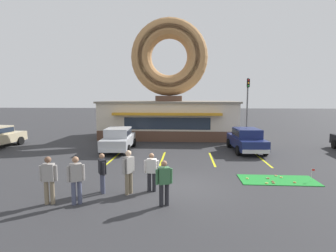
{
  "coord_description": "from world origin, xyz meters",
  "views": [
    {
      "loc": [
        0.26,
        -10.62,
        3.71
      ],
      "look_at": [
        -0.78,
        5.0,
        2.0
      ],
      "focal_mm": 28.0,
      "sensor_mm": 36.0,
      "label": 1
    }
  ],
  "objects_px": {
    "pedestrian_blue_sweater_man": "(49,178)",
    "golf_ball": "(266,178)",
    "trash_bin": "(237,137)",
    "pedestrian_clipboard_woman": "(129,170)",
    "car_silver": "(119,138)",
    "pedestrian_crossing_woman": "(164,181)",
    "pedestrian_leather_jacket_man": "(152,170)",
    "car_navy": "(246,139)",
    "pedestrian_beanie_man": "(76,178)",
    "pedestrian_hooded_kid": "(102,171)",
    "putting_flag_pin": "(313,172)",
    "traffic_light_pole": "(248,97)"
  },
  "relations": [
    {
      "from": "car_silver",
      "to": "car_navy",
      "type": "xyz_separation_m",
      "value": [
        8.88,
        0.32,
        0.0
      ]
    },
    {
      "from": "pedestrian_clipboard_woman",
      "to": "pedestrian_crossing_woman",
      "type": "xyz_separation_m",
      "value": [
        1.45,
        -1.01,
        -0.08
      ]
    },
    {
      "from": "pedestrian_blue_sweater_man",
      "to": "pedestrian_leather_jacket_man",
      "type": "distance_m",
      "value": 3.71
    },
    {
      "from": "pedestrian_clipboard_woman",
      "to": "pedestrian_beanie_man",
      "type": "bearing_deg",
      "value": -145.67
    },
    {
      "from": "car_silver",
      "to": "pedestrian_blue_sweater_man",
      "type": "bearing_deg",
      "value": -90.27
    },
    {
      "from": "pedestrian_blue_sweater_man",
      "to": "golf_ball",
      "type": "bearing_deg",
      "value": 21.79
    },
    {
      "from": "pedestrian_leather_jacket_man",
      "to": "trash_bin",
      "type": "height_order",
      "value": "pedestrian_leather_jacket_man"
    },
    {
      "from": "pedestrian_leather_jacket_man",
      "to": "golf_ball",
      "type": "bearing_deg",
      "value": 20.57
    },
    {
      "from": "golf_ball",
      "to": "pedestrian_beanie_man",
      "type": "height_order",
      "value": "pedestrian_beanie_man"
    },
    {
      "from": "pedestrian_beanie_man",
      "to": "pedestrian_crossing_woman",
      "type": "height_order",
      "value": "pedestrian_beanie_man"
    },
    {
      "from": "car_navy",
      "to": "pedestrian_beanie_man",
      "type": "xyz_separation_m",
      "value": [
        -7.97,
        -9.62,
        0.07
      ]
    },
    {
      "from": "pedestrian_hooded_kid",
      "to": "trash_bin",
      "type": "relative_size",
      "value": 1.6
    },
    {
      "from": "putting_flag_pin",
      "to": "pedestrian_beanie_man",
      "type": "bearing_deg",
      "value": -161.74
    },
    {
      "from": "pedestrian_clipboard_woman",
      "to": "pedestrian_crossing_woman",
      "type": "relative_size",
      "value": 1.08
    },
    {
      "from": "car_navy",
      "to": "pedestrian_blue_sweater_man",
      "type": "height_order",
      "value": "pedestrian_blue_sweater_man"
    },
    {
      "from": "car_navy",
      "to": "trash_bin",
      "type": "bearing_deg",
      "value": 89.42
    },
    {
      "from": "putting_flag_pin",
      "to": "traffic_light_pole",
      "type": "xyz_separation_m",
      "value": [
        1.1,
        17.46,
        3.27
      ]
    },
    {
      "from": "putting_flag_pin",
      "to": "pedestrian_clipboard_woman",
      "type": "bearing_deg",
      "value": -165.57
    },
    {
      "from": "golf_ball",
      "to": "pedestrian_blue_sweater_man",
      "type": "height_order",
      "value": "pedestrian_blue_sweater_man"
    },
    {
      "from": "car_silver",
      "to": "pedestrian_crossing_woman",
      "type": "height_order",
      "value": "car_silver"
    },
    {
      "from": "trash_bin",
      "to": "pedestrian_clipboard_woman",
      "type": "bearing_deg",
      "value": -118.04
    },
    {
      "from": "car_navy",
      "to": "pedestrian_clipboard_woman",
      "type": "xyz_separation_m",
      "value": [
        -6.37,
        -8.52,
        0.08
      ]
    },
    {
      "from": "pedestrian_blue_sweater_man",
      "to": "traffic_light_pole",
      "type": "relative_size",
      "value": 0.29
    },
    {
      "from": "golf_ball",
      "to": "trash_bin",
      "type": "relative_size",
      "value": 0.04
    },
    {
      "from": "car_navy",
      "to": "pedestrian_leather_jacket_man",
      "type": "bearing_deg",
      "value": -124.04
    },
    {
      "from": "pedestrian_hooded_kid",
      "to": "pedestrian_beanie_man",
      "type": "height_order",
      "value": "pedestrian_beanie_man"
    },
    {
      "from": "golf_ball",
      "to": "pedestrian_crossing_woman",
      "type": "height_order",
      "value": "pedestrian_crossing_woman"
    },
    {
      "from": "pedestrian_leather_jacket_man",
      "to": "pedestrian_beanie_man",
      "type": "distance_m",
      "value": 2.84
    },
    {
      "from": "car_navy",
      "to": "pedestrian_crossing_woman",
      "type": "xyz_separation_m",
      "value": [
        -4.92,
        -9.54,
        0.0
      ]
    },
    {
      "from": "car_silver",
      "to": "traffic_light_pole",
      "type": "height_order",
      "value": "traffic_light_pole"
    },
    {
      "from": "putting_flag_pin",
      "to": "pedestrian_hooded_kid",
      "type": "bearing_deg",
      "value": -167.63
    },
    {
      "from": "trash_bin",
      "to": "golf_ball",
      "type": "bearing_deg",
      "value": -93.06
    },
    {
      "from": "putting_flag_pin",
      "to": "traffic_light_pole",
      "type": "distance_m",
      "value": 17.8
    },
    {
      "from": "pedestrian_blue_sweater_man",
      "to": "pedestrian_beanie_man",
      "type": "height_order",
      "value": "pedestrian_beanie_man"
    },
    {
      "from": "golf_ball",
      "to": "trash_bin",
      "type": "xyz_separation_m",
      "value": [
        0.52,
        9.78,
        0.45
      ]
    },
    {
      "from": "car_silver",
      "to": "pedestrian_hooded_kid",
      "type": "distance_m",
      "value": 8.27
    },
    {
      "from": "pedestrian_beanie_man",
      "to": "pedestrian_crossing_woman",
      "type": "distance_m",
      "value": 3.05
    },
    {
      "from": "putting_flag_pin",
      "to": "pedestrian_hooded_kid",
      "type": "xyz_separation_m",
      "value": [
        -8.84,
        -1.94,
        0.42
      ]
    },
    {
      "from": "car_silver",
      "to": "golf_ball",
      "type": "bearing_deg",
      "value": -35.42
    },
    {
      "from": "pedestrian_clipboard_woman",
      "to": "trash_bin",
      "type": "relative_size",
      "value": 1.75
    },
    {
      "from": "pedestrian_leather_jacket_man",
      "to": "traffic_light_pole",
      "type": "bearing_deg",
      "value": 67.17
    },
    {
      "from": "trash_bin",
      "to": "pedestrian_hooded_kid",
      "type": "bearing_deg",
      "value": -121.95
    },
    {
      "from": "trash_bin",
      "to": "traffic_light_pole",
      "type": "xyz_separation_m",
      "value": [
        2.49,
        7.45,
        3.21
      ]
    },
    {
      "from": "pedestrian_leather_jacket_man",
      "to": "pedestrian_beanie_man",
      "type": "height_order",
      "value": "pedestrian_beanie_man"
    },
    {
      "from": "car_navy",
      "to": "pedestrian_leather_jacket_man",
      "type": "xyz_separation_m",
      "value": [
        -5.52,
        -8.18,
        -0.03
      ]
    },
    {
      "from": "car_navy",
      "to": "pedestrian_blue_sweater_man",
      "type": "distance_m",
      "value": 13.15
    },
    {
      "from": "putting_flag_pin",
      "to": "pedestrian_leather_jacket_man",
      "type": "bearing_deg",
      "value": -166.57
    },
    {
      "from": "pedestrian_crossing_woman",
      "to": "traffic_light_pole",
      "type": "xyz_separation_m",
      "value": [
        7.44,
        20.48,
        2.84
      ]
    },
    {
      "from": "golf_ball",
      "to": "car_silver",
      "type": "height_order",
      "value": "car_silver"
    },
    {
      "from": "pedestrian_clipboard_woman",
      "to": "car_navy",
      "type": "bearing_deg",
      "value": 53.24
    }
  ]
}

